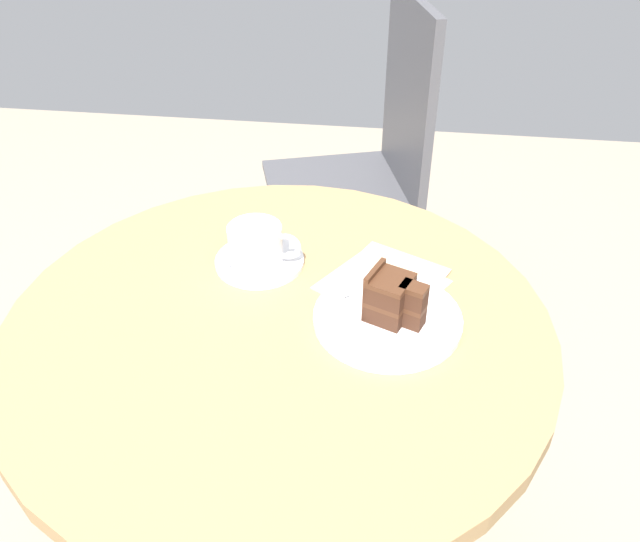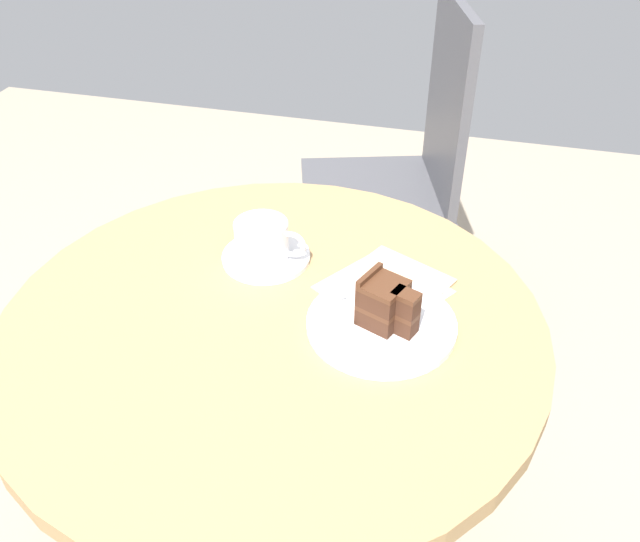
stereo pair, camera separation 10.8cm
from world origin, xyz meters
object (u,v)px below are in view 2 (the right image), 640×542
napkin (387,287)px  cafe_chair (410,157)px  teaspoon (243,243)px  cake_slice (386,304)px  coffee_cup (263,240)px  cake_plate (381,324)px  fork (346,308)px  saucer (266,257)px

napkin → cafe_chair: (-0.06, 0.73, -0.14)m
teaspoon → napkin: bearing=-104.1°
cake_slice → cafe_chair: bearing=94.9°
coffee_cup → cake_plate: bearing=-27.7°
teaspoon → napkin: (0.27, -0.05, -0.01)m
teaspoon → fork: 0.25m
teaspoon → cake_slice: 0.32m
saucer → cafe_chair: cafe_chair is taller
coffee_cup → napkin: 0.22m
cafe_chair → fork: bearing=-16.7°
coffee_cup → napkin: bearing=-5.7°
saucer → cake_slice: 0.27m
cafe_chair → teaspoon: bearing=-34.2°
coffee_cup → cake_slice: (0.23, -0.12, 0.00)m
saucer → fork: (0.17, -0.11, 0.01)m
saucer → cafe_chair: bearing=77.4°
napkin → teaspoon: bearing=169.7°
teaspoon → fork: size_ratio=0.79×
saucer → cake_plate: size_ratio=0.67×
napkin → cake_plate: bearing=-85.7°
fork → napkin: (0.05, 0.08, -0.01)m
saucer → cake_plate: (0.22, -0.13, 0.00)m
teaspoon → cafe_chair: cafe_chair is taller
teaspoon → fork: bearing=-125.3°
coffee_cup → cafe_chair: 0.75m
teaspoon → cake_slice: cake_slice is taller
fork → cake_slice: bearing=-125.9°
cake_plate → napkin: size_ratio=0.96×
teaspoon → cake_slice: (0.28, -0.15, 0.04)m
fork → saucer: bearing=34.7°
cake_slice → coffee_cup: bearing=152.3°
coffee_cup → cake_plate: coffee_cup is taller
fork → cake_plate: bearing=-124.7°
coffee_cup → cake_slice: 0.26m
saucer → fork: 0.20m
teaspoon → napkin: teaspoon is taller
cake_plate → napkin: 0.10m
cake_plate → cafe_chair: cafe_chair is taller
teaspoon → fork: (0.22, -0.13, 0.00)m
cake_plate → napkin: (-0.01, 0.10, -0.00)m
cake_plate → teaspoon: bearing=152.0°
coffee_cup → cake_plate: 0.26m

